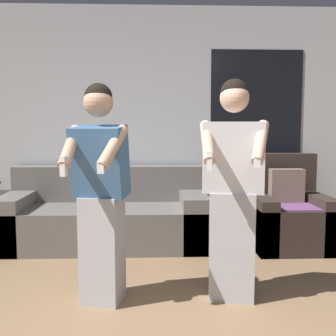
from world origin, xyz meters
TOP-DOWN VIEW (x-y plane):
  - wall_back at (0.02, 3.09)m, footprint 6.33×0.07m
  - couch at (-0.56, 2.61)m, footprint 2.18×0.91m
  - armchair at (1.41, 2.50)m, footprint 0.80×0.87m
  - person_left at (-0.42, 1.13)m, footprint 0.46×0.54m
  - person_right at (0.54, 1.17)m, footprint 0.50×0.52m

SIDE VIEW (x-z plane):
  - couch at x=-0.56m, z-range -0.13..0.71m
  - armchair at x=1.41m, z-range -0.16..0.82m
  - person_left at x=-0.42m, z-range 0.02..1.60m
  - person_right at x=0.54m, z-range 0.00..1.62m
  - wall_back at x=0.02m, z-range 0.00..2.70m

